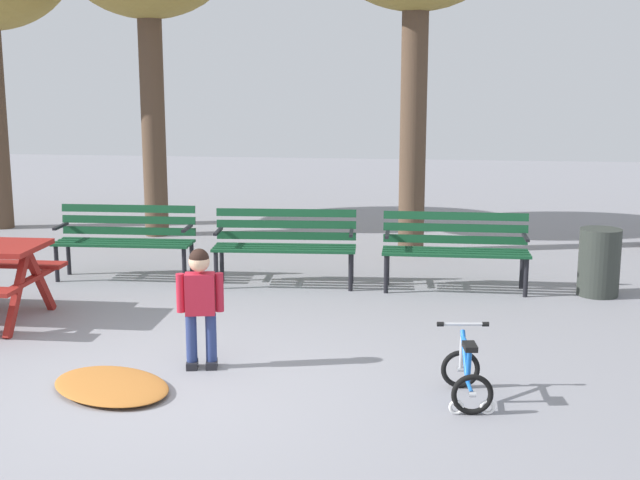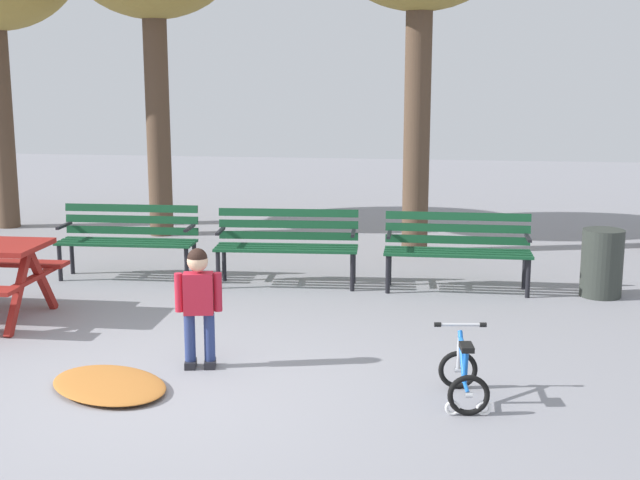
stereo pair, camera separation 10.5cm
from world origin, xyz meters
name	(u,v)px [view 1 (the left image)]	position (x,y,z in m)	size (l,w,h in m)	color
ground	(161,392)	(0.00, 0.00, 0.00)	(36.00, 36.00, 0.00)	gray
park_bench_far_left	(126,235)	(-1.53, 3.48, 0.51)	(1.62, 0.52, 0.85)	#144728
park_bench_left	(285,240)	(0.36, 3.43, 0.51)	(1.63, 0.57, 0.85)	#144728
park_bench_right	(455,244)	(2.27, 3.46, 0.51)	(1.61, 0.49, 0.85)	#144728
child_standing	(200,299)	(0.17, 0.57, 0.58)	(0.37, 0.21, 1.00)	navy
kids_bicycle	(466,375)	(2.28, 0.13, 0.20)	(0.42, 0.59, 0.54)	black
leaf_pile	(111,386)	(-0.39, 0.00, 0.04)	(1.04, 0.73, 0.07)	#B26B2D
trash_bin	(599,262)	(3.81, 3.40, 0.37)	(0.44, 0.44, 0.73)	#2D332D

